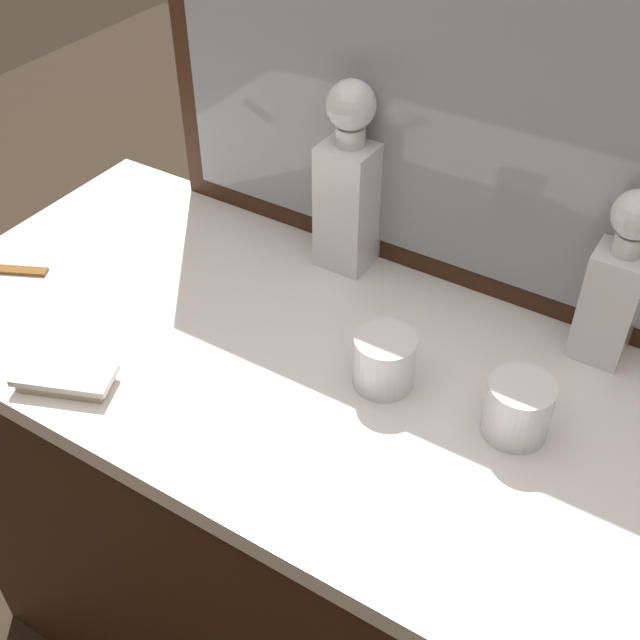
% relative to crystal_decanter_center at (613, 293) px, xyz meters
% --- Properties ---
extents(dresser, '(1.31, 0.61, 0.87)m').
position_rel_crystal_decanter_center_xyz_m(dresser, '(-0.34, -0.24, -0.54)').
color(dresser, '#381E11').
rests_on(dresser, ground_plane).
extents(dresser_mirror, '(0.93, 0.03, 0.57)m').
position_rel_crystal_decanter_center_xyz_m(dresser_mirror, '(-0.34, 0.05, 0.18)').
color(dresser_mirror, '#381E11').
rests_on(dresser_mirror, dresser).
extents(crystal_decanter_center, '(0.08, 0.08, 0.27)m').
position_rel_crystal_decanter_center_xyz_m(crystal_decanter_center, '(0.00, 0.00, 0.00)').
color(crystal_decanter_center, white).
rests_on(crystal_decanter_center, dresser).
extents(crystal_decanter_front, '(0.09, 0.09, 0.32)m').
position_rel_crystal_decanter_center_xyz_m(crystal_decanter_front, '(-0.43, 0.00, 0.02)').
color(crystal_decanter_front, white).
rests_on(crystal_decanter_front, dresser).
extents(crystal_tumbler_rear, '(0.09, 0.09, 0.08)m').
position_rel_crystal_decanter_center_xyz_m(crystal_tumbler_rear, '(-0.05, -0.21, -0.07)').
color(crystal_tumbler_rear, white).
rests_on(crystal_tumbler_rear, dresser).
extents(crystal_tumbler_far_right, '(0.09, 0.09, 0.08)m').
position_rel_crystal_decanter_center_xyz_m(crystal_tumbler_far_right, '(-0.24, -0.22, -0.07)').
color(crystal_tumbler_far_right, white).
rests_on(crystal_tumbler_far_right, dresser).
extents(silver_brush_center, '(0.15, 0.11, 0.02)m').
position_rel_crystal_decanter_center_xyz_m(silver_brush_center, '(-0.62, -0.47, -0.10)').
color(silver_brush_center, '#B7A88C').
rests_on(silver_brush_center, dresser).
extents(tortoiseshell_comb, '(0.11, 0.07, 0.01)m').
position_rel_crystal_decanter_center_xyz_m(tortoiseshell_comb, '(-0.89, -0.32, -0.11)').
color(tortoiseshell_comb, brown).
rests_on(tortoiseshell_comb, dresser).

